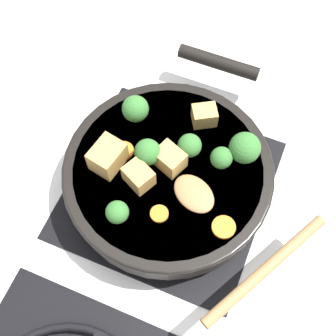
% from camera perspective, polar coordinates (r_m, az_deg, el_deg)
% --- Properties ---
extents(ground_plane, '(2.40, 2.40, 0.00)m').
position_cam_1_polar(ground_plane, '(0.76, 0.00, -2.62)').
color(ground_plane, white).
extents(front_burner_grate, '(0.31, 0.31, 0.03)m').
position_cam_1_polar(front_burner_grate, '(0.75, 0.00, -2.24)').
color(front_burner_grate, black).
rests_on(front_burner_grate, ground_plane).
extents(skillet_pan, '(0.32, 0.40, 0.05)m').
position_cam_1_polar(skillet_pan, '(0.72, 0.06, -0.67)').
color(skillet_pan, black).
rests_on(skillet_pan, front_burner_grate).
extents(wooden_spoon, '(0.23, 0.20, 0.02)m').
position_cam_1_polar(wooden_spoon, '(0.65, 7.80, -7.97)').
color(wooden_spoon, '#A87A4C').
rests_on(wooden_spoon, skillet_pan).
extents(tofu_cube_center_large, '(0.05, 0.05, 0.03)m').
position_cam_1_polar(tofu_cube_center_large, '(0.68, 0.21, 1.09)').
color(tofu_cube_center_large, tan).
rests_on(tofu_cube_center_large, skillet_pan).
extents(tofu_cube_near_handle, '(0.05, 0.04, 0.03)m').
position_cam_1_polar(tofu_cube_near_handle, '(0.73, 4.46, 6.40)').
color(tofu_cube_near_handle, tan).
rests_on(tofu_cube_near_handle, skillet_pan).
extents(tofu_cube_east_chunk, '(0.05, 0.06, 0.04)m').
position_cam_1_polar(tofu_cube_east_chunk, '(0.69, -7.37, 1.39)').
color(tofu_cube_east_chunk, tan).
rests_on(tofu_cube_east_chunk, skillet_pan).
extents(tofu_cube_west_chunk, '(0.05, 0.05, 0.03)m').
position_cam_1_polar(tofu_cube_west_chunk, '(0.67, -3.61, -1.00)').
color(tofu_cube_west_chunk, tan).
rests_on(tofu_cube_west_chunk, skillet_pan).
extents(broccoli_floret_near_spoon, '(0.03, 0.03, 0.04)m').
position_cam_1_polar(broccoli_floret_near_spoon, '(0.68, 6.53, 1.21)').
color(broccoli_floret_near_spoon, '#709956').
rests_on(broccoli_floret_near_spoon, skillet_pan).
extents(broccoli_floret_center_top, '(0.04, 0.04, 0.04)m').
position_cam_1_polar(broccoli_floret_center_top, '(0.69, 2.65, 2.73)').
color(broccoli_floret_center_top, '#709956').
rests_on(broccoli_floret_center_top, skillet_pan).
extents(broccoli_floret_east_rim, '(0.03, 0.03, 0.04)m').
position_cam_1_polar(broccoli_floret_east_rim, '(0.64, -6.20, -5.40)').
color(broccoli_floret_east_rim, '#709956').
rests_on(broccoli_floret_east_rim, skillet_pan).
extents(broccoli_floret_west_rim, '(0.04, 0.04, 0.05)m').
position_cam_1_polar(broccoli_floret_west_rim, '(0.72, -4.00, 7.20)').
color(broccoli_floret_west_rim, '#709956').
rests_on(broccoli_floret_west_rim, skillet_pan).
extents(broccoli_floret_north_edge, '(0.05, 0.05, 0.05)m').
position_cam_1_polar(broccoli_floret_north_edge, '(0.69, 9.34, 2.42)').
color(broccoli_floret_north_edge, '#709956').
rests_on(broccoli_floret_north_edge, skillet_pan).
extents(broccoli_floret_south_cluster, '(0.04, 0.04, 0.05)m').
position_cam_1_polar(broccoli_floret_south_cluster, '(0.68, -2.33, 2.26)').
color(broccoli_floret_south_cluster, '#709956').
rests_on(broccoli_floret_south_cluster, skillet_pan).
extents(carrot_slice_orange_thin, '(0.03, 0.03, 0.01)m').
position_cam_1_polar(carrot_slice_orange_thin, '(0.66, -1.07, -5.61)').
color(carrot_slice_orange_thin, orange).
rests_on(carrot_slice_orange_thin, skillet_pan).
extents(carrot_slice_near_center, '(0.03, 0.03, 0.01)m').
position_cam_1_polar(carrot_slice_near_center, '(0.66, 6.80, -7.18)').
color(carrot_slice_near_center, orange).
rests_on(carrot_slice_near_center, skillet_pan).
extents(carrot_slice_edge_slice, '(0.03, 0.03, 0.01)m').
position_cam_1_polar(carrot_slice_edge_slice, '(0.71, -5.42, 2.14)').
color(carrot_slice_edge_slice, orange).
rests_on(carrot_slice_edge_slice, skillet_pan).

